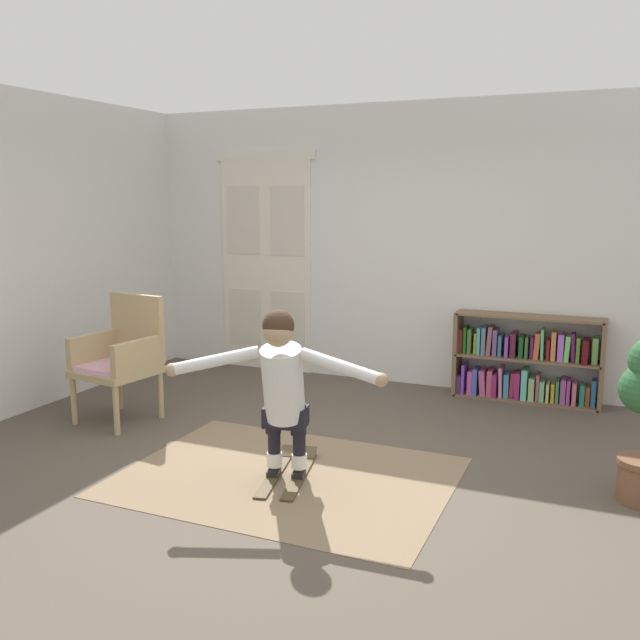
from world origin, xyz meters
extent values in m
plane|color=brown|center=(0.00, 0.00, 0.00)|extent=(7.20, 7.20, 0.00)
cube|color=silver|center=(0.00, 2.60, 1.45)|extent=(6.00, 0.10, 2.90)
cube|color=silver|center=(-3.00, 0.40, 1.45)|extent=(0.10, 6.00, 2.90)
cube|color=beige|center=(-1.94, 2.54, 1.18)|extent=(0.55, 0.04, 2.35)
cube|color=beige|center=(-1.94, 2.52, 1.69)|extent=(0.41, 0.01, 0.76)
cube|color=beige|center=(-1.94, 2.52, 0.59)|extent=(0.41, 0.01, 0.64)
cube|color=beige|center=(-1.39, 2.54, 1.18)|extent=(0.55, 0.04, 2.35)
cube|color=beige|center=(-1.39, 2.52, 1.69)|extent=(0.41, 0.01, 0.76)
cube|color=beige|center=(-1.39, 2.52, 0.59)|extent=(0.41, 0.01, 0.64)
cube|color=beige|center=(-1.67, 2.54, 2.40)|extent=(1.22, 0.04, 0.10)
cube|color=#806A4F|center=(-0.08, -0.20, 0.00)|extent=(2.28, 1.72, 0.01)
cube|color=brown|center=(0.56, 2.39, 0.42)|extent=(0.04, 0.30, 0.84)
cube|color=brown|center=(1.91, 2.39, 0.42)|extent=(0.04, 0.30, 0.84)
cube|color=brown|center=(1.23, 2.39, 0.01)|extent=(1.35, 0.30, 0.02)
cube|color=brown|center=(1.23, 2.39, 0.42)|extent=(1.35, 0.30, 0.02)
cube|color=brown|center=(1.23, 2.39, 0.83)|extent=(1.35, 0.30, 0.02)
cube|color=#5F3466|center=(0.60, 2.41, 0.11)|extent=(0.04, 0.24, 0.18)
cube|color=purple|center=(0.64, 2.38, 0.17)|extent=(0.03, 0.23, 0.29)
cube|color=#D654AE|center=(0.71, 2.39, 0.13)|extent=(0.05, 0.18, 0.23)
cube|color=#3F53A8|center=(0.76, 2.37, 0.15)|extent=(0.04, 0.20, 0.26)
cube|color=#AE4B7C|center=(0.83, 2.38, 0.15)|extent=(0.07, 0.20, 0.26)
cube|color=#C05178|center=(0.90, 2.41, 0.15)|extent=(0.05, 0.23, 0.25)
cube|color=#822151|center=(0.95, 2.38, 0.13)|extent=(0.04, 0.23, 0.23)
cube|color=#C07BA9|center=(1.01, 2.40, 0.17)|extent=(0.04, 0.22, 0.30)
cube|color=teal|center=(1.06, 2.40, 0.14)|extent=(0.05, 0.20, 0.24)
cube|color=#992F3D|center=(1.11, 2.41, 0.15)|extent=(0.05, 0.19, 0.25)
cube|color=#8F2164|center=(1.16, 2.38, 0.15)|extent=(0.05, 0.20, 0.26)
cube|color=#5EBEA3|center=(1.23, 2.40, 0.17)|extent=(0.05, 0.22, 0.30)
cube|color=#8BB16E|center=(1.30, 2.41, 0.13)|extent=(0.05, 0.23, 0.22)
cube|color=#B35470|center=(1.35, 2.41, 0.15)|extent=(0.03, 0.18, 0.26)
cube|color=#6EB179|center=(1.39, 2.41, 0.12)|extent=(0.04, 0.20, 0.20)
cube|color=#B5C679|center=(1.44, 2.39, 0.11)|extent=(0.03, 0.17, 0.18)
cube|color=#C38D20|center=(1.49, 2.38, 0.11)|extent=(0.03, 0.14, 0.18)
cube|color=#3A8055|center=(1.53, 2.40, 0.13)|extent=(0.03, 0.19, 0.22)
cube|color=#85477B|center=(1.58, 2.40, 0.14)|extent=(0.05, 0.21, 0.24)
cube|color=purple|center=(1.63, 2.38, 0.14)|extent=(0.03, 0.18, 0.24)
cube|color=#BA5E6B|center=(1.68, 2.38, 0.13)|extent=(0.04, 0.18, 0.21)
cube|color=#216F5E|center=(1.75, 2.37, 0.12)|extent=(0.04, 0.16, 0.20)
cube|color=#A44E24|center=(1.80, 2.41, 0.11)|extent=(0.04, 0.16, 0.19)
cube|color=#2866A8|center=(1.85, 2.39, 0.15)|extent=(0.04, 0.15, 0.25)
cube|color=maroon|center=(0.60, 2.40, 0.54)|extent=(0.04, 0.16, 0.23)
cube|color=#1D5A11|center=(0.64, 2.38, 0.56)|extent=(0.03, 0.17, 0.26)
cube|color=#3F6534|center=(0.69, 2.38, 0.55)|extent=(0.04, 0.14, 0.24)
cube|color=olive|center=(0.74, 2.39, 0.53)|extent=(0.03, 0.14, 0.20)
cube|color=teal|center=(0.78, 2.38, 0.56)|extent=(0.03, 0.17, 0.27)
cube|color=slate|center=(0.83, 2.40, 0.56)|extent=(0.04, 0.21, 0.27)
cube|color=#8E4E5A|center=(0.88, 2.39, 0.57)|extent=(0.06, 0.18, 0.29)
cube|color=#5E4C82|center=(0.93, 2.38, 0.56)|extent=(0.04, 0.19, 0.26)
cube|color=#335F75|center=(0.99, 2.38, 0.53)|extent=(0.03, 0.22, 0.21)
cube|color=purple|center=(1.05, 2.37, 0.53)|extent=(0.03, 0.18, 0.20)
cube|color=#4E1B30|center=(1.11, 2.40, 0.55)|extent=(0.05, 0.22, 0.24)
cube|color=#174D1B|center=(1.18, 2.41, 0.53)|extent=(0.04, 0.21, 0.21)
cube|color=#395831|center=(1.23, 2.38, 0.53)|extent=(0.03, 0.18, 0.21)
cube|color=#5A2565|center=(1.28, 2.40, 0.53)|extent=(0.03, 0.15, 0.20)
cube|color=#C05832|center=(1.32, 2.40, 0.55)|extent=(0.06, 0.19, 0.25)
cube|color=#52B879|center=(1.37, 2.39, 0.57)|extent=(0.03, 0.16, 0.29)
cube|color=maroon|center=(1.43, 2.38, 0.53)|extent=(0.03, 0.15, 0.20)
cube|color=#CA7543|center=(1.47, 2.40, 0.57)|extent=(0.04, 0.18, 0.28)
cube|color=#A259C9|center=(1.54, 2.39, 0.56)|extent=(0.05, 0.18, 0.26)
cube|color=#64D15B|center=(1.60, 2.39, 0.55)|extent=(0.05, 0.17, 0.25)
cube|color=#691563|center=(1.65, 2.40, 0.56)|extent=(0.04, 0.15, 0.27)
cube|color=#4C8A29|center=(1.69, 2.38, 0.55)|extent=(0.03, 0.15, 0.24)
cube|color=#520C14|center=(1.76, 2.38, 0.54)|extent=(0.06, 0.23, 0.23)
cube|color=#78C45C|center=(1.84, 2.40, 0.55)|extent=(0.05, 0.16, 0.24)
cylinder|color=tan|center=(-2.28, 0.10, 0.21)|extent=(0.06, 0.06, 0.42)
cylinder|color=tan|center=(-1.77, 0.03, 0.21)|extent=(0.06, 0.06, 0.42)
cylinder|color=tan|center=(-2.21, 0.62, 0.21)|extent=(0.06, 0.06, 0.42)
cylinder|color=tan|center=(-1.70, 0.55, 0.21)|extent=(0.06, 0.06, 0.42)
cube|color=tan|center=(-1.99, 0.33, 0.45)|extent=(0.67, 0.67, 0.06)
cube|color=#D9A3BC|center=(-1.99, 0.33, 0.50)|extent=(0.61, 0.61, 0.04)
cube|color=tan|center=(-1.95, 0.59, 0.80)|extent=(0.60, 0.14, 0.60)
cube|color=tan|center=(-2.26, 0.36, 0.62)|extent=(0.13, 0.56, 0.28)
cube|color=tan|center=(-1.72, 0.29, 0.62)|extent=(0.13, 0.56, 0.28)
cube|color=#4C3D26|center=(-0.17, -0.22, 0.01)|extent=(0.27, 0.82, 0.01)
cube|color=#4C3D26|center=(-0.25, 0.15, 0.05)|extent=(0.11, 0.13, 0.06)
cube|color=black|center=(-0.16, -0.24, 0.04)|extent=(0.11, 0.13, 0.04)
cube|color=#4C3D26|center=(0.01, -0.18, 0.01)|extent=(0.27, 0.82, 0.01)
cube|color=#4C3D26|center=(-0.08, 0.19, 0.05)|extent=(0.11, 0.13, 0.06)
cube|color=black|center=(0.01, -0.20, 0.04)|extent=(0.11, 0.13, 0.04)
cylinder|color=white|center=(-0.17, -0.22, 0.13)|extent=(0.13, 0.13, 0.10)
cylinder|color=black|center=(-0.17, -0.22, 0.33)|extent=(0.11, 0.11, 0.30)
cylinder|color=black|center=(-0.16, -0.24, 0.44)|extent=(0.13, 0.13, 0.22)
cylinder|color=white|center=(0.01, -0.18, 0.13)|extent=(0.13, 0.13, 0.10)
cylinder|color=black|center=(0.01, -0.18, 0.33)|extent=(0.11, 0.11, 0.30)
cylinder|color=black|center=(0.01, -0.20, 0.44)|extent=(0.13, 0.13, 0.22)
cube|color=black|center=(-0.08, -0.22, 0.45)|extent=(0.33, 0.24, 0.14)
cylinder|color=silver|center=(-0.06, -0.29, 0.71)|extent=(0.36, 0.45, 0.57)
sphere|color=#A18261|center=(-0.03, -0.41, 1.09)|extent=(0.24, 0.24, 0.20)
sphere|color=#382619|center=(-0.04, -0.40, 1.13)|extent=(0.25, 0.25, 0.21)
cylinder|color=silver|center=(-0.44, -0.53, 0.89)|extent=(0.54, 0.38, 0.18)
sphere|color=#A18261|center=(-0.68, -0.68, 0.83)|extent=(0.11, 0.11, 0.09)
cylinder|color=silver|center=(0.38, -0.35, 0.89)|extent=(0.59, 0.15, 0.18)
sphere|color=#A18261|center=(0.67, -0.38, 0.83)|extent=(0.11, 0.11, 0.09)
camera|label=1|loc=(1.95, -4.33, 1.95)|focal=38.65mm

